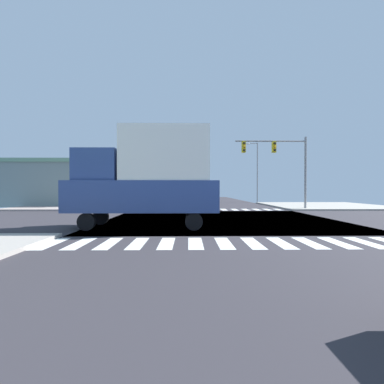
{
  "coord_description": "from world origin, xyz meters",
  "views": [
    {
      "loc": [
        -1.99,
        -16.26,
        1.89
      ],
      "look_at": [
        -1.64,
        9.47,
        1.6
      ],
      "focal_mm": 24.17,
      "sensor_mm": 36.0,
      "label": 1
    }
  ],
  "objects_px": {
    "traffic_signal_mast": "(278,156)",
    "box_truck_queued_1": "(149,175)",
    "suv_leading_2": "(188,193)",
    "bank_building": "(53,183)",
    "street_lamp": "(256,167)"
  },
  "relations": [
    {
      "from": "bank_building",
      "to": "box_truck_queued_1",
      "type": "bearing_deg",
      "value": -51.73
    },
    {
      "from": "traffic_signal_mast",
      "to": "suv_leading_2",
      "type": "height_order",
      "value": "traffic_signal_mast"
    },
    {
      "from": "bank_building",
      "to": "street_lamp",
      "type": "bearing_deg",
      "value": 15.96
    },
    {
      "from": "street_lamp",
      "to": "traffic_signal_mast",
      "type": "bearing_deg",
      "value": -96.54
    },
    {
      "from": "traffic_signal_mast",
      "to": "street_lamp",
      "type": "distance_m",
      "value": 14.24
    },
    {
      "from": "traffic_signal_mast",
      "to": "bank_building",
      "type": "xyz_separation_m",
      "value": [
        -24.11,
        6.78,
        -2.38
      ]
    },
    {
      "from": "street_lamp",
      "to": "box_truck_queued_1",
      "type": "height_order",
      "value": "street_lamp"
    },
    {
      "from": "street_lamp",
      "to": "suv_leading_2",
      "type": "relative_size",
      "value": 1.88
    },
    {
      "from": "box_truck_queued_1",
      "to": "suv_leading_2",
      "type": "bearing_deg",
      "value": -6.82
    },
    {
      "from": "bank_building",
      "to": "suv_leading_2",
      "type": "relative_size",
      "value": 3.38
    },
    {
      "from": "traffic_signal_mast",
      "to": "box_truck_queued_1",
      "type": "relative_size",
      "value": 0.93
    },
    {
      "from": "traffic_signal_mast",
      "to": "box_truck_queued_1",
      "type": "bearing_deg",
      "value": -133.41
    },
    {
      "from": "bank_building",
      "to": "box_truck_queued_1",
      "type": "relative_size",
      "value": 2.16
    },
    {
      "from": "bank_building",
      "to": "traffic_signal_mast",
      "type": "bearing_deg",
      "value": -15.71
    },
    {
      "from": "traffic_signal_mast",
      "to": "box_truck_queued_1",
      "type": "xyz_separation_m",
      "value": [
        -10.23,
        -10.81,
        -2.38
      ]
    }
  ]
}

